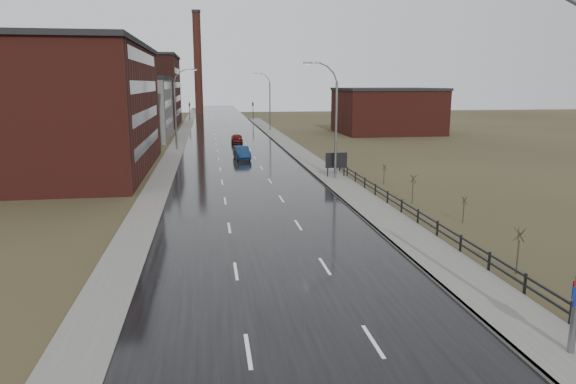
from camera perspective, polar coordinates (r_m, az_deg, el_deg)
name	(u,v)px	position (r m, az deg, el deg)	size (l,w,h in m)	color
road	(234,150)	(73.31, -6.05, 4.62)	(14.00, 300.00, 0.06)	black
sidewalk_right	(335,181)	(50.00, 5.30, 1.26)	(3.20, 180.00, 0.18)	#595651
curb_right	(320,181)	(49.66, 3.60, 1.21)	(0.16, 180.00, 0.18)	slate
sidewalk_left	(175,151)	(73.38, -12.48, 4.43)	(2.40, 260.00, 0.12)	#595651
warehouse_near	(38,109)	(60.30, -26.00, 8.33)	(22.44, 28.56, 13.50)	#471914
warehouse_mid	(120,108)	(91.89, -18.12, 8.86)	(16.32, 20.40, 10.50)	slate
warehouse_far	(118,91)	(122.22, -18.33, 10.65)	(26.52, 24.48, 15.50)	#331611
building_right	(387,111)	(100.60, 10.95, 8.88)	(18.36, 16.32, 8.50)	#471914
smokestack	(198,63)	(162.77, -9.99, 13.99)	(2.70, 2.70, 30.70)	#331611
streetlight_right_mid	(333,120)	(50.20, 5.04, 7.93)	(3.36, 0.28, 11.35)	slate
streetlight_left	(177,109)	(74.84, -12.20, 9.03)	(3.36, 0.28, 11.35)	slate
streetlight_right_far	(268,101)	(103.39, -2.19, 10.04)	(3.36, 0.28, 11.35)	slate
guardrail	(422,217)	(34.95, 14.68, -2.73)	(0.10, 53.05, 1.10)	black
shrub_c	(518,250)	(28.02, 24.22, -5.87)	(0.57, 0.60, 2.40)	#382D23
shrub_d	(464,209)	(36.97, 18.94, -1.77)	(0.44, 0.47, 1.85)	#382D23
shrub_e	(413,188)	(41.63, 13.70, 0.41)	(0.55, 0.58, 2.34)	#382D23
shrub_f	(384,174)	(49.11, 10.63, 2.01)	(0.46, 0.48, 1.92)	#382D23
billboard	(336,161)	(51.62, 5.38, 3.45)	(2.21, 0.17, 2.58)	black
traffic_light_left	(189,103)	(132.80, -10.92, 9.73)	(0.58, 2.73, 5.30)	black
traffic_light_right	(253,102)	(133.21, -3.92, 9.92)	(0.58, 2.73, 5.30)	black
car_near	(242,153)	(64.55, -5.15, 4.32)	(1.67, 4.78, 1.57)	#0E2246
car_far	(237,139)	(81.89, -5.70, 5.92)	(1.83, 4.55, 1.55)	#470D0B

